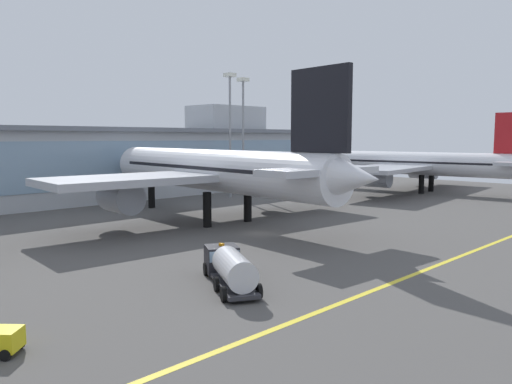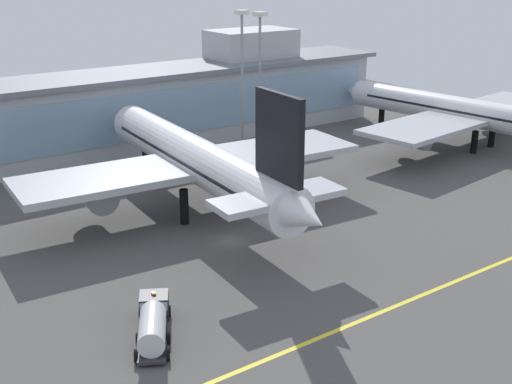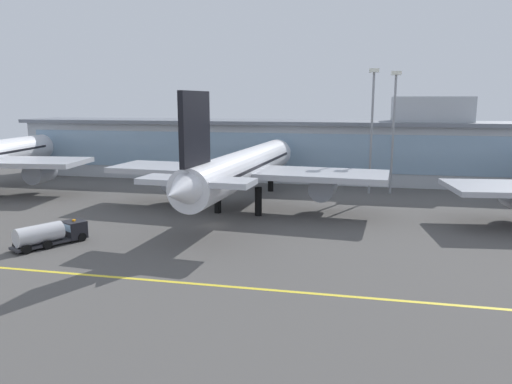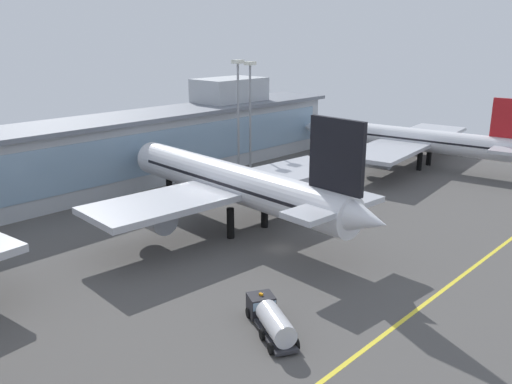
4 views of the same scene
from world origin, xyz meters
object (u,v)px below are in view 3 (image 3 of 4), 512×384
apron_light_mast_west (394,114)px  apron_light_mast_centre (372,113)px  airliner_near_right (244,168)px  fuel_tanker_truck (52,233)px

apron_light_mast_west → apron_light_mast_centre: size_ratio=0.98×
airliner_near_right → apron_light_mast_west: 32.46m
apron_light_mast_west → apron_light_mast_centre: bearing=-171.4°
airliner_near_right → apron_light_mast_centre: 29.25m
airliner_near_right → fuel_tanker_truck: airliner_near_right is taller
airliner_near_right → apron_light_mast_centre: (20.32, 19.24, 8.52)m
fuel_tanker_truck → apron_light_mast_centre: (39.05, 43.32, 13.90)m
airliner_near_right → fuel_tanker_truck: 30.98m
airliner_near_right → fuel_tanker_truck: (-18.73, -24.08, -5.39)m
fuel_tanker_truck → apron_light_mast_west: size_ratio=0.39×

